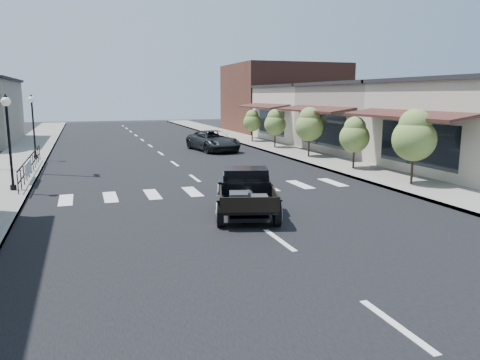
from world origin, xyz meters
name	(u,v)px	position (x,y,z in m)	size (l,w,h in m)	color
ground	(243,214)	(0.00, 0.00, 0.00)	(120.00, 120.00, 0.00)	black
road	(166,157)	(0.00, 15.00, 0.01)	(14.00, 80.00, 0.02)	black
road_markings	(182,169)	(0.00, 10.00, 0.00)	(12.00, 60.00, 0.06)	silver
sidewalk_left	(17,162)	(-8.50, 15.00, 0.07)	(3.00, 80.00, 0.15)	gray
sidewalk_right	(289,151)	(8.50, 15.00, 0.07)	(3.00, 80.00, 0.15)	gray
storefront_mid	(389,119)	(15.00, 13.00, 2.25)	(10.00, 9.00, 4.50)	gray
storefront_far	(325,114)	(15.00, 22.00, 2.25)	(10.00, 9.00, 4.50)	beige
far_building_right	(283,99)	(15.50, 32.00, 3.50)	(11.00, 10.00, 7.00)	brown
railing	(31,163)	(-7.30, 10.00, 0.65)	(0.08, 10.00, 1.00)	black
banner	(29,174)	(-7.22, 8.00, 0.45)	(0.04, 2.20, 0.60)	silver
lamp_post_b	(9,143)	(-7.60, 6.00, 2.03)	(0.36, 0.36, 3.77)	black
lamp_post_c	(34,127)	(-7.60, 16.00, 2.03)	(0.36, 0.36, 3.77)	black
small_tree_a	(413,148)	(8.30, 2.10, 1.67)	(1.82, 1.82, 3.04)	olive
small_tree_b	(354,143)	(8.30, 6.65, 1.42)	(1.53, 1.53, 2.54)	olive
small_tree_c	(309,133)	(8.30, 11.71, 1.59)	(1.73, 1.73, 2.88)	olive
small_tree_d	(275,129)	(8.30, 17.10, 1.46)	(1.57, 1.57, 2.62)	olive
small_tree_e	(252,126)	(8.30, 21.90, 1.37)	(1.46, 1.46, 2.44)	olive
hotrod_pickup	(246,191)	(0.11, 0.04, 0.76)	(2.06, 4.41, 1.53)	black
second_car	(213,141)	(3.73, 17.34, 0.71)	(2.35, 5.10, 1.42)	black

